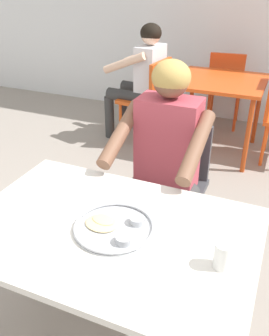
% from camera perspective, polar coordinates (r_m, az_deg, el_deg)
% --- Properties ---
extents(table_foreground, '(1.17, 0.79, 0.72)m').
position_cam_1_polar(table_foreground, '(1.54, -3.89, -11.44)').
color(table_foreground, silver).
rests_on(table_foreground, ground).
extents(thali_tray, '(0.33, 0.33, 0.03)m').
position_cam_1_polar(thali_tray, '(1.48, -3.13, -9.15)').
color(thali_tray, '#B7BABF').
rests_on(thali_tray, table_foreground).
extents(drinking_cup, '(0.06, 0.06, 0.10)m').
position_cam_1_polar(drinking_cup, '(1.33, 13.65, -13.01)').
color(drinking_cup, white).
rests_on(drinking_cup, table_foreground).
extents(chair_foreground, '(0.43, 0.39, 0.82)m').
position_cam_1_polar(chair_foreground, '(2.31, 5.92, -1.36)').
color(chair_foreground, '#3F3F44').
rests_on(chair_foreground, ground).
extents(diner_foreground, '(0.49, 0.55, 1.24)m').
position_cam_1_polar(diner_foreground, '(2.01, 4.37, 1.98)').
color(diner_foreground, '#3C3C3C').
rests_on(diner_foreground, ground).
extents(table_background_red, '(0.81, 0.81, 0.72)m').
position_cam_1_polar(table_background_red, '(3.60, 13.11, 11.89)').
color(table_background_red, '#E04C19').
rests_on(table_background_red, ground).
extents(chair_red_left, '(0.46, 0.48, 0.86)m').
position_cam_1_polar(chair_red_left, '(3.75, 2.42, 11.30)').
color(chair_red_left, '#CB4B18').
rests_on(chair_red_left, ground).
extents(chair_red_far, '(0.42, 0.45, 0.86)m').
position_cam_1_polar(chair_red_far, '(4.25, 14.00, 12.40)').
color(chair_red_far, '#D6471A').
rests_on(chair_red_far, ground).
extents(patron_background, '(0.57, 0.52, 1.18)m').
position_cam_1_polar(patron_background, '(3.80, 1.13, 14.69)').
color(patron_background, '#323232').
rests_on(patron_background, ground).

